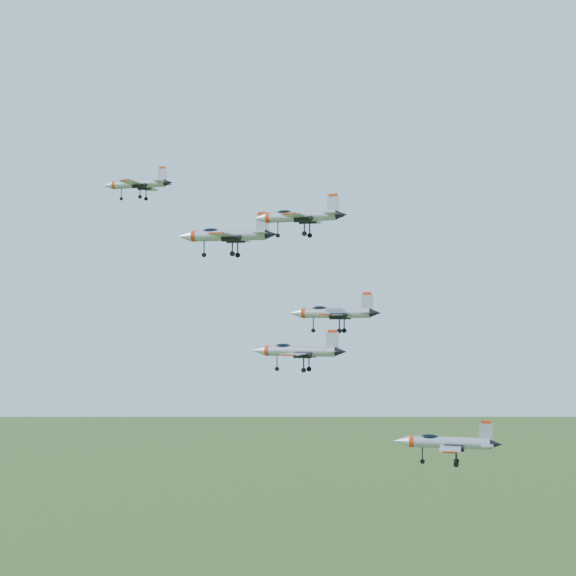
{
  "coord_description": "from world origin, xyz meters",
  "views": [
    {
      "loc": [
        13.56,
        -99.97,
        124.56
      ],
      "look_at": [
        4.05,
        -1.71,
        128.14
      ],
      "focal_mm": 50.0,
      "sensor_mm": 36.0,
      "label": 1
    }
  ],
  "objects": [
    {
      "name": "jet_lead",
      "position": [
        -18.98,
        11.25,
        143.58
      ],
      "size": [
        10.93,
        9.15,
        2.93
      ],
      "rotation": [
        0.0,
        0.0,
        -0.17
      ],
      "color": "#999FA5"
    },
    {
      "name": "jet_left_high",
      "position": [
        -3.99,
        -0.49,
        134.88
      ],
      "size": [
        13.21,
        11.0,
        3.53
      ],
      "rotation": [
        0.0,
        0.0,
        -0.13
      ],
      "color": "#999FA5"
    },
    {
      "name": "jet_right_high",
      "position": [
        6.42,
        -15.02,
        135.32
      ],
      "size": [
        10.56,
        8.92,
        2.85
      ],
      "rotation": [
        0.0,
        0.0,
        -0.23
      ],
      "color": "#999FA5"
    },
    {
      "name": "jet_left_low",
      "position": [
        9.21,
        7.81,
        125.13
      ],
      "size": [
        12.82,
        10.85,
        3.46
      ],
      "rotation": [
        0.0,
        0.0,
        -0.25
      ],
      "color": "#999FA5"
    },
    {
      "name": "jet_right_low",
      "position": [
        6.24,
        -13.94,
        120.93
      ],
      "size": [
        10.67,
        9.01,
        2.88
      ],
      "rotation": [
        0.0,
        0.0,
        -0.23
      ],
      "color": "#999FA5"
    },
    {
      "name": "jet_trail",
      "position": [
        23.34,
        0.48,
        109.16
      ],
      "size": [
        13.22,
        11.02,
        3.53
      ],
      "rotation": [
        0.0,
        0.0,
        -0.13
      ],
      "color": "#999FA5"
    }
  ]
}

